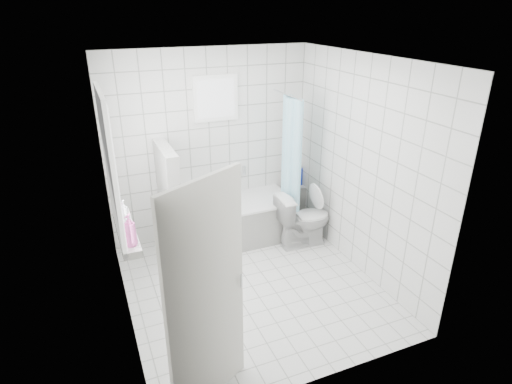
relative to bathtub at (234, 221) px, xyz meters
name	(u,v)px	position (x,y,z in m)	size (l,w,h in m)	color
ground	(252,286)	(-0.19, -1.12, -0.29)	(3.00, 3.00, 0.00)	white
ceiling	(251,59)	(-0.19, -1.12, 2.31)	(3.00, 3.00, 0.00)	white
wall_back	(210,146)	(-0.19, 0.38, 1.01)	(2.80, 0.02, 2.60)	white
wall_front	(325,255)	(-0.19, -2.62, 1.01)	(2.80, 0.02, 2.60)	white
wall_left	(115,208)	(-1.59, -1.12, 1.01)	(0.02, 3.00, 2.60)	white
wall_right	(361,168)	(1.21, -1.12, 1.01)	(0.02, 3.00, 2.60)	white
window_left	(113,167)	(-1.55, -0.82, 1.31)	(0.01, 0.90, 1.40)	white
window_back	(216,99)	(-0.09, 0.33, 1.66)	(0.50, 0.01, 0.50)	white
window_sill	(126,232)	(-1.50, -0.82, 0.57)	(0.18, 1.02, 0.08)	white
door	(207,299)	(-1.09, -2.42, 0.71)	(0.04, 0.80, 2.00)	silver
bathtub	(234,221)	(0.00, 0.00, 0.00)	(1.64, 0.77, 0.58)	white
partition_wall	(170,203)	(-0.88, -0.05, 0.46)	(0.15, 0.85, 1.50)	white
tiled_ledge	(296,202)	(1.11, 0.25, -0.02)	(0.40, 0.24, 0.55)	white
toilet	(303,219)	(0.84, -0.47, 0.09)	(0.43, 0.75, 0.76)	white
curtain_rod	(287,95)	(0.76, -0.02, 1.71)	(0.02, 0.02, 0.80)	silver
shower_curtain	(289,163)	(0.76, -0.16, 0.81)	(0.14, 0.48, 1.78)	#52CDF2
tub_faucet	(232,175)	(0.10, 0.33, 0.56)	(0.18, 0.06, 0.06)	silver
sill_bottles	(127,222)	(-1.49, -0.93, 0.74)	(0.18, 0.78, 0.33)	white
ledge_bottles	(296,179)	(1.09, 0.24, 0.38)	(0.21, 0.17, 0.27)	blue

